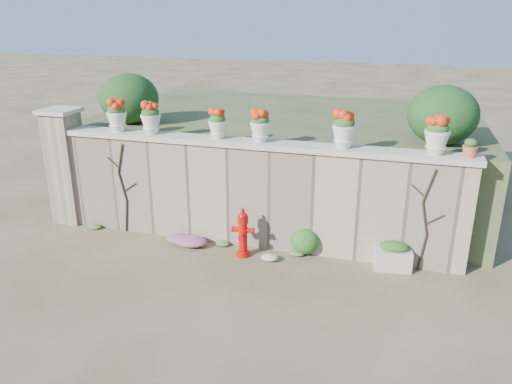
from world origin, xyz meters
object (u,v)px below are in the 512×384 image
(terracotta_pot, at_px, (470,149))
(fire_hydrant, at_px, (243,232))
(planter_box, at_px, (393,256))
(urn_pot_0, at_px, (117,116))

(terracotta_pot, bearing_deg, fire_hydrant, -171.28)
(planter_box, bearing_deg, terracotta_pot, 7.71)
(fire_hydrant, bearing_deg, urn_pot_0, 163.45)
(planter_box, relative_size, terracotta_pot, 2.30)
(fire_hydrant, relative_size, terracotta_pot, 3.20)
(fire_hydrant, relative_size, planter_box, 1.39)
(planter_box, bearing_deg, urn_pot_0, 168.71)
(planter_box, height_order, urn_pot_0, urn_pot_0)
(fire_hydrant, height_order, planter_box, fire_hydrant)
(fire_hydrant, bearing_deg, terracotta_pot, 3.82)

